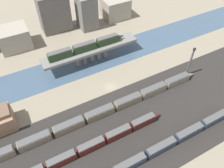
# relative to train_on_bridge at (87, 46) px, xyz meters

# --- Properties ---
(ground_plane) EXTENTS (400.00, 400.00, 0.00)m
(ground_plane) POSITION_rel_train_on_bridge_xyz_m (1.85, -21.19, -9.82)
(ground_plane) COLOR gray
(railbed_yard) EXTENTS (280.00, 42.00, 0.01)m
(railbed_yard) POSITION_rel_train_on_bridge_xyz_m (1.85, -45.19, -9.81)
(railbed_yard) COLOR #282623
(railbed_yard) RESTS_ON ground
(river_water) EXTENTS (320.00, 19.52, 0.01)m
(river_water) POSITION_rel_train_on_bridge_xyz_m (1.85, 0.00, -9.81)
(river_water) COLOR #3D5166
(river_water) RESTS_ON ground
(bridge) EXTENTS (49.89, 7.91, 7.79)m
(bridge) POSITION_rel_train_on_bridge_xyz_m (1.85, -0.00, -3.83)
(bridge) COLOR slate
(bridge) RESTS_ON ground
(train_on_bridge) EXTENTS (40.67, 2.94, 4.15)m
(train_on_bridge) POSITION_rel_train_on_bridge_xyz_m (0.00, 0.00, 0.00)
(train_on_bridge) COLOR #23381E
(train_on_bridge) RESTS_ON bridge
(train_yard_mid) EXTENTS (58.72, 2.68, 3.81)m
(train_yard_mid) POSITION_rel_train_on_bridge_xyz_m (-17.63, -45.34, -7.95)
(train_yard_mid) COLOR #5B1E19
(train_yard_mid) RESTS_ON ground
(train_yard_far) EXTENTS (110.18, 3.18, 3.73)m
(train_yard_far) POSITION_rel_train_on_bridge_xyz_m (-14.64, -33.57, -7.99)
(train_yard_far) COLOR gray
(train_yard_far) RESTS_ON ground
(signal_tower) EXTENTS (1.00, 0.83, 16.17)m
(signal_tower) POSITION_rel_train_on_bridge_xyz_m (38.25, -31.46, -1.73)
(signal_tower) COLOR #4C4C51
(signal_tower) RESTS_ON ground
(city_block_center) EXTENTS (16.15, 13.90, 11.57)m
(city_block_center) POSITION_rel_train_on_bridge_xyz_m (-30.24, 30.61, -4.03)
(city_block_center) COLOR gray
(city_block_center) RESTS_ON ground
(city_block_right) EXTENTS (17.27, 10.39, 22.03)m
(city_block_right) POSITION_rel_train_on_bridge_xyz_m (-4.51, 37.39, 1.20)
(city_block_right) COLOR #605B56
(city_block_right) RESTS_ON ground
(city_block_far_right) EXTENTS (10.25, 11.37, 20.07)m
(city_block_far_right) POSITION_rel_train_on_bridge_xyz_m (13.23, 30.84, 0.22)
(city_block_far_right) COLOR slate
(city_block_far_right) RESTS_ON ground
(city_block_tall) EXTENTS (16.04, 13.98, 12.60)m
(city_block_tall) POSITION_rel_train_on_bridge_xyz_m (34.08, 33.63, -3.52)
(city_block_tall) COLOR gray
(city_block_tall) RESTS_ON ground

